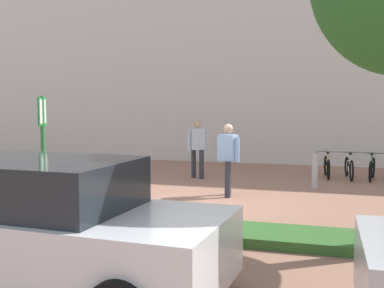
# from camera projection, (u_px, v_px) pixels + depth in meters

# --- Properties ---
(ground_plane) EXTENTS (60.00, 60.00, 0.00)m
(ground_plane) POSITION_uv_depth(u_px,v_px,m) (198.00, 204.00, 10.47)
(ground_plane) COLOR #936651
(building_facade) EXTENTS (28.00, 1.20, 10.00)m
(building_facade) POSITION_uv_depth(u_px,v_px,m) (259.00, 29.00, 17.85)
(building_facade) COLOR silver
(building_facade) RESTS_ON ground
(planter_strip) EXTENTS (7.00, 1.10, 0.16)m
(planter_strip) POSITION_uv_depth(u_px,v_px,m) (209.00, 231.00, 7.89)
(planter_strip) COLOR #336028
(planter_strip) RESTS_ON ground
(parking_sign_post) EXTENTS (0.12, 0.36, 2.33)m
(parking_sign_post) POSITION_uv_depth(u_px,v_px,m) (43.00, 140.00, 8.69)
(parking_sign_post) COLOR #2D7238
(parking_sign_post) RESTS_ON ground
(bike_at_sign) EXTENTS (1.56, 0.74, 0.86)m
(bike_at_sign) POSITION_uv_depth(u_px,v_px,m) (45.00, 202.00, 8.96)
(bike_at_sign) COLOR black
(bike_at_sign) RESTS_ON ground
(bike_rack_cluster) EXTENTS (3.20, 1.78, 0.83)m
(bike_rack_cluster) POSITION_uv_depth(u_px,v_px,m) (372.00, 168.00, 13.75)
(bike_rack_cluster) COLOR #99999E
(bike_rack_cluster) RESTS_ON ground
(bollard_steel) EXTENTS (0.16, 0.16, 0.90)m
(bollard_steel) POSITION_uv_depth(u_px,v_px,m) (315.00, 172.00, 12.28)
(bollard_steel) COLOR #ADADB2
(bollard_steel) RESTS_ON ground
(person_casual_tan) EXTENTS (0.58, 0.49, 1.72)m
(person_casual_tan) POSITION_uv_depth(u_px,v_px,m) (228.00, 155.00, 11.26)
(person_casual_tan) COLOR #2D2D38
(person_casual_tan) RESTS_ON ground
(person_shirt_blue) EXTENTS (0.54, 0.41, 1.72)m
(person_shirt_blue) POSITION_uv_depth(u_px,v_px,m) (198.00, 145.00, 14.05)
(person_shirt_blue) COLOR #2D2D38
(person_shirt_blue) RESTS_ON ground
(car_white_hatch) EXTENTS (4.37, 2.17, 1.54)m
(car_white_hatch) POSITION_uv_depth(u_px,v_px,m) (40.00, 227.00, 5.52)
(car_white_hatch) COLOR silver
(car_white_hatch) RESTS_ON ground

